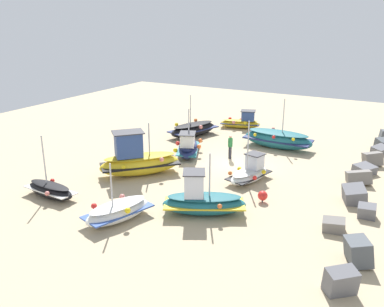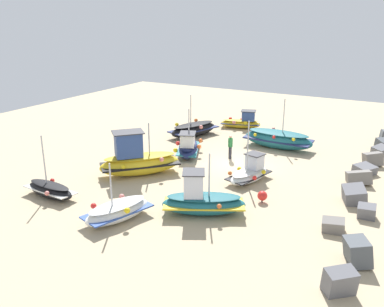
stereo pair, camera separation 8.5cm
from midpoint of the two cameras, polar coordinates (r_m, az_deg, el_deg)
ground_plane at (r=28.63m, az=5.71°, el=-1.24°), size 54.55×54.55×0.00m
fishing_boat_0 at (r=21.06m, az=1.40°, el=-6.57°), size 3.41×4.51×3.29m
fishing_boat_1 at (r=26.23m, az=-7.56°, el=-0.93°), size 4.87×4.69×3.34m
fishing_boat_2 at (r=37.46m, az=6.79°, el=4.35°), size 2.30×3.80×1.68m
fishing_boat_3 at (r=29.89m, az=-0.62°, el=0.93°), size 4.14×2.89×3.33m
fishing_boat_4 at (r=20.81m, az=-10.29°, el=-7.85°), size 3.83×2.44×3.08m
fishing_boat_5 at (r=32.08m, az=11.69°, el=1.98°), size 2.25×5.36×3.88m
fishing_boat_6 at (r=24.31m, az=-19.10°, el=-4.76°), size 1.63×3.39×3.58m
fishing_boat_7 at (r=34.62m, az=0.12°, el=3.38°), size 4.83×3.13×3.56m
fishing_boat_8 at (r=25.42m, az=7.90°, el=-2.64°), size 3.51×2.12×3.84m
person_walking at (r=29.06m, az=5.22°, el=1.16°), size 0.32×0.32×1.74m
breakwater_rocks at (r=26.33m, az=22.91°, el=-3.54°), size 23.17×2.81×1.29m
mooring_buoy_0 at (r=22.75m, az=9.63°, el=-5.76°), size 0.54×0.54×0.65m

